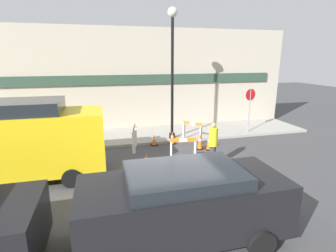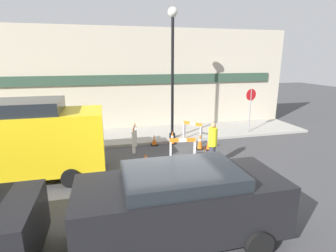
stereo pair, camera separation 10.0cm
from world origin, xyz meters
name	(u,v)px [view 1 (the left image)]	position (x,y,z in m)	size (l,w,h in m)	color
ground_plane	(168,192)	(0.00, 0.00, 0.00)	(60.00, 60.00, 0.00)	#424244
sidewalk_slab	(139,136)	(0.00, 5.92, 0.06)	(18.00, 2.84, 0.12)	#9E9B93
storefront_facade	(134,80)	(0.00, 7.41, 2.75)	(18.00, 0.22, 5.50)	#BCB29E
streetlamp_post	(172,58)	(1.48, 4.93, 3.90)	(0.44, 0.44, 5.95)	black
stop_sign	(250,103)	(5.68, 5.03, 1.64)	(0.60, 0.11, 2.27)	gray
barricade_0	(134,137)	(-0.47, 4.01, 0.60)	(0.33, 1.00, 1.09)	white
barricade_1	(183,150)	(1.06, 1.86, 0.59)	(0.97, 0.29, 1.07)	white
barricade_2	(192,131)	(2.31, 4.35, 0.56)	(0.74, 0.81, 1.01)	white
traffic_cone_0	(209,142)	(2.69, 3.22, 0.34)	(0.30, 0.30, 0.70)	black
traffic_cone_1	(200,141)	(2.33, 3.39, 0.36)	(0.30, 0.30, 0.75)	black
traffic_cone_2	(154,140)	(0.48, 4.40, 0.25)	(0.30, 0.30, 0.53)	black
traffic_cone_3	(146,160)	(-0.29, 2.17, 0.23)	(0.30, 0.30, 0.48)	black
traffic_cone_4	(172,138)	(1.34, 4.40, 0.30)	(0.30, 0.30, 0.62)	black
traffic_cone_5	(205,152)	(2.08, 2.21, 0.30)	(0.30, 0.30, 0.62)	black
person_worker	(213,143)	(2.07, 1.47, 0.91)	(0.43, 0.43, 1.69)	#33333D
parked_car_1	(184,201)	(-0.20, -2.14, 0.96)	(4.39, 1.94, 1.69)	black
work_van	(14,139)	(-4.53, 2.03, 1.42)	(5.54, 2.10, 2.64)	yellow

